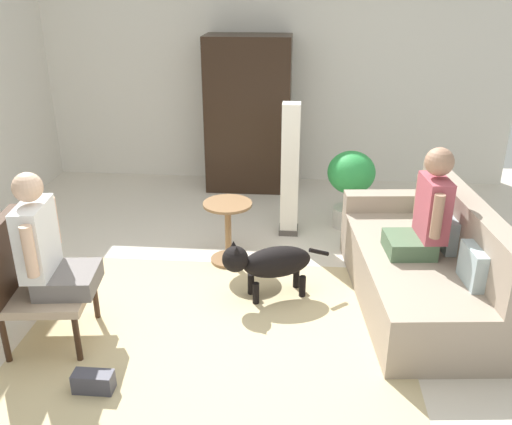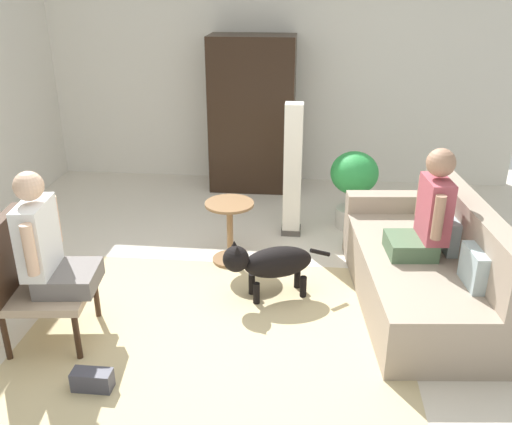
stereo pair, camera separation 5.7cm
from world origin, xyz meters
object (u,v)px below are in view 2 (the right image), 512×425
at_px(round_end_table, 230,228).
at_px(column_lamp, 293,172).
at_px(armchair, 28,273).
at_px(dog, 270,262).
at_px(potted_plant, 354,181).
at_px(person_on_armchair, 47,245).
at_px(couch, 424,268).
at_px(armoire_cabinet, 252,115).
at_px(person_on_couch, 428,212).
at_px(handbag, 92,380).

relative_size(round_end_table, column_lamp, 0.43).
relative_size(armchair, column_lamp, 0.70).
height_order(dog, potted_plant, potted_plant).
xyz_separation_m(person_on_armchair, round_end_table, (1.10, 1.32, -0.43)).
height_order(couch, person_on_armchair, person_on_armchair).
height_order(dog, armoire_cabinet, armoire_cabinet).
xyz_separation_m(person_on_couch, handbag, (-2.29, -1.29, -0.75)).
height_order(person_on_couch, round_end_table, person_on_couch).
bearing_deg(person_on_couch, handbag, -150.71).
xyz_separation_m(couch, handbag, (-2.33, -1.31, -0.25)).
bearing_deg(armoire_cabinet, potted_plant, -43.46).
bearing_deg(person_on_couch, round_end_table, 160.83).
bearing_deg(handbag, potted_plant, 56.54).
bearing_deg(person_on_couch, person_on_armchair, -164.78).
bearing_deg(handbag, round_end_table, 70.88).
height_order(couch, potted_plant, couch).
distance_m(person_on_armchair, column_lamp, 2.60).
distance_m(armchair, dog, 1.86).
bearing_deg(dog, round_end_table, 125.00).
xyz_separation_m(couch, person_on_armchair, (-2.78, -0.78, 0.45)).
distance_m(armchair, round_end_table, 1.86).
relative_size(armchair, round_end_table, 1.61).
height_order(armchair, column_lamp, column_lamp).
bearing_deg(armchair, potted_plant, 42.54).
xyz_separation_m(round_end_table, dog, (0.42, -0.60, -0.02)).
height_order(armoire_cabinet, handbag, armoire_cabinet).
distance_m(couch, person_on_armchair, 2.92).
bearing_deg(armoire_cabinet, couch, -56.87).
distance_m(person_on_couch, potted_plant, 1.58).
bearing_deg(person_on_couch, armoire_cabinet, 122.29).
relative_size(potted_plant, handbag, 3.19).
distance_m(couch, round_end_table, 1.77).
distance_m(couch, armchair, 3.07).
relative_size(round_end_table, handbag, 2.28).
bearing_deg(potted_plant, armoire_cabinet, 136.54).
bearing_deg(armoire_cabinet, round_end_table, -89.82).
bearing_deg(column_lamp, potted_plant, 19.48).
height_order(dog, handbag, dog).
bearing_deg(column_lamp, handbag, -115.11).
bearing_deg(armchair, round_end_table, 46.59).
relative_size(armchair, dog, 1.10).
relative_size(person_on_couch, handbag, 3.31).
bearing_deg(armoire_cabinet, column_lamp, -67.74).
bearing_deg(handbag, dog, 49.76).
bearing_deg(armoire_cabinet, person_on_couch, -57.71).
xyz_separation_m(armchair, round_end_table, (1.27, 1.34, -0.20)).
bearing_deg(person_on_couch, column_lamp, 131.09).
height_order(couch, dog, couch).
xyz_separation_m(armchair, dog, (1.69, 0.74, -0.22)).
height_order(person_on_armchair, armoire_cabinet, armoire_cabinet).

